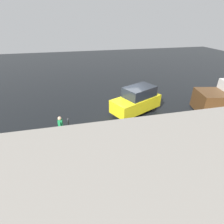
# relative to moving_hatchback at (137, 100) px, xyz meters

# --- Properties ---
(ground_plane) EXTENTS (60.00, 60.00, 0.00)m
(ground_plane) POSITION_rel_moving_hatchback_xyz_m (0.77, 0.16, -1.03)
(ground_plane) COLOR black
(kerb_strip) EXTENTS (24.00, 3.20, 0.04)m
(kerb_strip) POSITION_rel_moving_hatchback_xyz_m (0.77, 4.36, -1.01)
(kerb_strip) COLOR gray
(kerb_strip) RESTS_ON ground
(moving_hatchback) EXTENTS (4.25, 3.19, 2.06)m
(moving_hatchback) POSITION_rel_moving_hatchback_xyz_m (0.00, 0.00, 0.00)
(moving_hatchback) COLOR yellow
(moving_hatchback) RESTS_ON ground
(fire_hydrant) EXTENTS (0.42, 0.31, 0.80)m
(fire_hydrant) POSITION_rel_moving_hatchback_xyz_m (4.41, 2.39, -0.63)
(fire_hydrant) COLOR red
(fire_hydrant) RESTS_ON ground
(pedestrian) EXTENTS (0.25, 0.57, 1.62)m
(pedestrian) POSITION_rel_moving_hatchback_xyz_m (5.60, 2.35, -0.07)
(pedestrian) COLOR #1E8C4C
(pedestrian) RESTS_ON ground
(metal_railing) EXTENTS (9.89, 0.04, 1.05)m
(metal_railing) POSITION_rel_moving_hatchback_xyz_m (-1.25, 6.04, -0.30)
(metal_railing) COLOR #B7BABF
(metal_railing) RESTS_ON ground
(sign_post) EXTENTS (0.07, 0.44, 2.40)m
(sign_post) POSITION_rel_moving_hatchback_xyz_m (5.04, 4.06, 0.55)
(sign_post) COLOR #4C4C51
(sign_post) RESTS_ON ground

